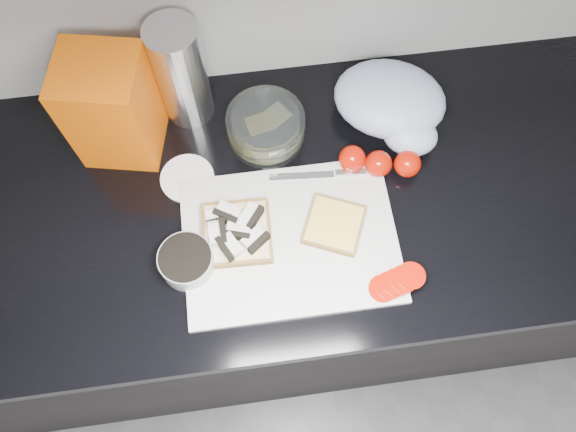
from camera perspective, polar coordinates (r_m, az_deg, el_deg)
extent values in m
cube|color=black|center=(1.54, 0.33, -5.17)|extent=(3.50, 0.60, 0.86)
cube|color=black|center=(1.12, 0.45, 1.98)|extent=(3.50, 0.64, 0.04)
cube|color=silver|center=(1.06, 0.22, -2.42)|extent=(0.40, 0.30, 0.01)
cube|color=beige|center=(1.05, -5.23, -1.75)|extent=(0.13, 0.13, 0.02)
cube|color=silver|center=(1.05, -7.13, 0.03)|extent=(0.05, 0.03, 0.02)
cube|color=black|center=(1.05, -7.13, 0.03)|extent=(0.05, 0.02, 0.02)
cube|color=silver|center=(1.05, -6.02, 0.47)|extent=(0.05, 0.04, 0.02)
cube|color=black|center=(1.05, -6.02, 0.47)|extent=(0.05, 0.03, 0.02)
cube|color=silver|center=(1.04, -3.97, 0.08)|extent=(0.05, 0.05, 0.02)
cube|color=black|center=(1.04, -3.97, 0.08)|extent=(0.04, 0.04, 0.02)
cube|color=silver|center=(1.03, -7.34, -1.77)|extent=(0.03, 0.05, 0.02)
cube|color=black|center=(1.03, -7.34, -1.77)|extent=(0.01, 0.05, 0.02)
cube|color=silver|center=(1.04, -5.02, -1.38)|extent=(0.05, 0.04, 0.02)
cube|color=black|center=(1.04, -5.02, -1.38)|extent=(0.05, 0.02, 0.02)
cube|color=silver|center=(1.02, -3.49, -2.29)|extent=(0.05, 0.05, 0.02)
cube|color=black|center=(1.02, -3.49, -2.29)|extent=(0.04, 0.04, 0.02)
cube|color=silver|center=(1.02, -5.81, -2.98)|extent=(0.04, 0.05, 0.02)
cube|color=black|center=(1.02, -5.81, -2.98)|extent=(0.03, 0.05, 0.02)
cube|color=beige|center=(1.06, 4.70, -0.89)|extent=(0.14, 0.14, 0.01)
cube|color=#ECBF45|center=(1.05, 4.73, -0.73)|extent=(0.12, 0.12, 0.00)
cylinder|color=#AE1204|center=(1.03, 9.59, -7.28)|extent=(0.07, 0.07, 0.01)
cylinder|color=#AE1204|center=(1.03, 10.29, -6.95)|extent=(0.06, 0.06, 0.01)
cylinder|color=#AE1204|center=(1.03, 11.00, -6.62)|extent=(0.06, 0.06, 0.01)
cylinder|color=#AE1204|center=(1.03, 11.70, -6.29)|extent=(0.05, 0.05, 0.01)
cylinder|color=#AE1204|center=(1.03, 12.41, -5.95)|extent=(0.06, 0.06, 0.01)
cube|color=#BBBBBF|center=(1.11, 1.39, 4.11)|extent=(0.13, 0.02, 0.00)
cube|color=#BBBBBF|center=(1.11, 6.34, 4.41)|extent=(0.06, 0.02, 0.01)
cylinder|color=#929797|center=(1.04, -10.23, -4.59)|extent=(0.10, 0.10, 0.05)
cylinder|color=black|center=(1.02, -10.42, -4.21)|extent=(0.10, 0.10, 0.01)
cylinder|color=white|center=(1.13, -10.20, 3.79)|extent=(0.12, 0.12, 0.01)
cylinder|color=silver|center=(1.14, -2.26, 9.03)|extent=(0.16, 0.16, 0.07)
cube|color=#ECBF45|center=(1.14, -2.88, 8.74)|extent=(0.06, 0.05, 0.03)
cube|color=#DCCC83|center=(1.16, -1.23, 9.36)|extent=(0.07, 0.07, 0.01)
cube|color=#DD4A03|center=(1.11, -17.43, 10.44)|extent=(0.17, 0.16, 0.23)
cylinder|color=silver|center=(1.12, -10.82, 14.04)|extent=(0.10, 0.10, 0.24)
ellipsoid|color=#A2B2C7|center=(1.17, 10.28, 11.62)|extent=(0.28, 0.25, 0.10)
ellipsoid|color=#A2B2C7|center=(1.15, 12.29, 8.06)|extent=(0.14, 0.12, 0.07)
sphere|color=#AE1204|center=(1.12, 9.18, 5.26)|extent=(0.05, 0.05, 0.05)
sphere|color=#AE1204|center=(1.13, 12.04, 5.20)|extent=(0.05, 0.05, 0.05)
sphere|color=#AE1204|center=(1.11, 6.54, 5.82)|extent=(0.05, 0.05, 0.05)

